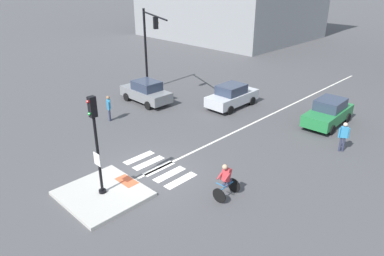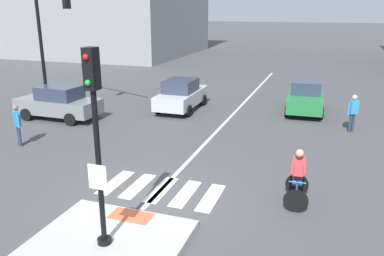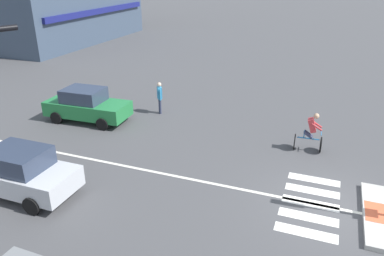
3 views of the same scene
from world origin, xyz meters
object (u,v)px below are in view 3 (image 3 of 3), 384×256
car_green_eastbound_far (87,105)px  pedestrian_waiting_far_side (160,95)px  car_silver_westbound_far (18,172)px  cyclist (311,132)px

car_green_eastbound_far → pedestrian_waiting_far_side: (2.19, -2.93, 0.17)m
car_silver_westbound_far → car_green_eastbound_far: (6.27, 1.73, 0.00)m
pedestrian_waiting_far_side → car_green_eastbound_far: bearing=126.8°
car_silver_westbound_far → pedestrian_waiting_far_side: size_ratio=2.46×
car_green_eastbound_far → pedestrian_waiting_far_side: 3.66m
car_green_eastbound_far → cyclist: size_ratio=2.48×
car_green_eastbound_far → cyclist: 10.60m
car_silver_westbound_far → car_green_eastbound_far: bearing=15.4°
car_green_eastbound_far → car_silver_westbound_far: bearing=-164.6°
car_silver_westbound_far → cyclist: cyclist is taller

